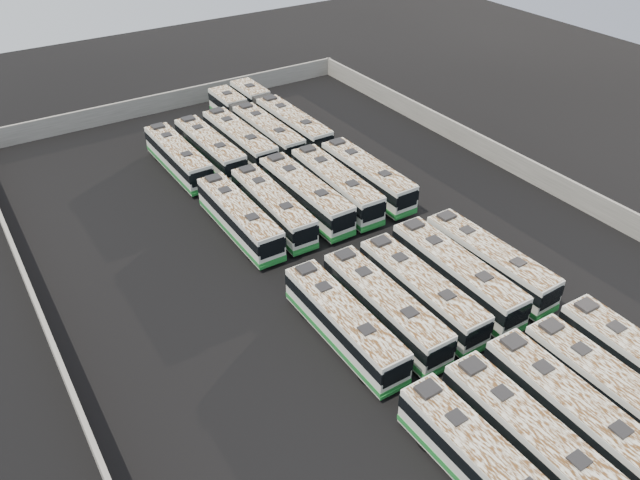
# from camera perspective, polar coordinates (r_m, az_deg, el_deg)

# --- Properties ---
(ground) EXTENTS (140.00, 140.00, 0.00)m
(ground) POSITION_cam_1_polar(r_m,az_deg,el_deg) (50.37, 2.20, -1.63)
(ground) COLOR black
(ground) RESTS_ON ground
(perimeter_wall) EXTENTS (45.20, 73.20, 2.20)m
(perimeter_wall) POSITION_cam_1_polar(r_m,az_deg,el_deg) (49.73, 2.23, -0.61)
(perimeter_wall) COLOR slate
(perimeter_wall) RESTS_ON ground
(bus_front_far_left) EXTENTS (2.59, 11.61, 3.26)m
(bus_front_far_left) POSITION_cam_1_polar(r_m,az_deg,el_deg) (35.49, 15.03, -19.49)
(bus_front_far_left) COLOR silver
(bus_front_far_left) RESTS_ON ground
(bus_front_left) EXTENTS (2.51, 11.84, 3.34)m
(bus_front_left) POSITION_cam_1_polar(r_m,az_deg,el_deg) (37.14, 18.92, -17.08)
(bus_front_left) COLOR silver
(bus_front_left) RESTS_ON ground
(bus_front_center) EXTENTS (2.73, 11.97, 3.36)m
(bus_front_center) POSITION_cam_1_polar(r_m,az_deg,el_deg) (39.20, 22.21, -14.53)
(bus_front_center) COLOR silver
(bus_front_center) RESTS_ON ground
(bus_front_right) EXTENTS (2.52, 11.58, 3.26)m
(bus_front_right) POSITION_cam_1_polar(r_m,az_deg,el_deg) (41.31, 25.07, -12.48)
(bus_front_right) COLOR silver
(bus_front_right) RESTS_ON ground
(bus_midfront_far_left) EXTENTS (2.50, 11.51, 3.24)m
(bus_midfront_far_left) POSITION_cam_1_polar(r_m,az_deg,el_deg) (41.86, 2.19, -7.60)
(bus_midfront_far_left) COLOR silver
(bus_midfront_far_left) RESTS_ON ground
(bus_midfront_left) EXTENTS (2.53, 11.69, 3.29)m
(bus_midfront_left) POSITION_cam_1_polar(r_m,az_deg,el_deg) (43.23, 5.92, -6.12)
(bus_midfront_left) COLOR silver
(bus_midfront_left) RESTS_ON ground
(bus_midfront_center) EXTENTS (2.52, 11.62, 3.27)m
(bus_midfront_center) POSITION_cam_1_polar(r_m,az_deg,el_deg) (44.92, 9.20, -4.63)
(bus_midfront_center) COLOR silver
(bus_midfront_center) RESTS_ON ground
(bus_midfront_right) EXTENTS (2.67, 12.08, 3.40)m
(bus_midfront_right) POSITION_cam_1_polar(r_m,az_deg,el_deg) (46.89, 12.30, -3.03)
(bus_midfront_right) COLOR silver
(bus_midfront_right) RESTS_ON ground
(bus_midfront_far_right) EXTENTS (2.75, 11.65, 3.26)m
(bus_midfront_far_right) POSITION_cam_1_polar(r_m,az_deg,el_deg) (48.91, 15.18, -1.84)
(bus_midfront_far_right) COLOR silver
(bus_midfront_far_right) RESTS_ON ground
(bus_midback_far_left) EXTENTS (2.54, 11.67, 3.28)m
(bus_midback_far_left) POSITION_cam_1_polar(r_m,az_deg,el_deg) (52.65, -7.39, 2.06)
(bus_midback_far_left) COLOR silver
(bus_midback_far_left) RESTS_ON ground
(bus_midback_left) EXTENTS (2.72, 11.58, 3.25)m
(bus_midback_left) POSITION_cam_1_polar(r_m,az_deg,el_deg) (53.86, -4.35, 3.06)
(bus_midback_left) COLOR silver
(bus_midback_left) RESTS_ON ground
(bus_midback_center) EXTENTS (2.70, 12.08, 3.40)m
(bus_midback_center) POSITION_cam_1_polar(r_m,az_deg,el_deg) (55.33, -1.38, 4.17)
(bus_midback_center) COLOR silver
(bus_midback_center) RESTS_ON ground
(bus_midback_right) EXTENTS (2.85, 12.08, 3.39)m
(bus_midback_right) POSITION_cam_1_polar(r_m,az_deg,el_deg) (56.78, 1.45, 5.03)
(bus_midback_right) COLOR silver
(bus_midback_right) RESTS_ON ground
(bus_midback_far_right) EXTENTS (2.57, 11.84, 3.33)m
(bus_midback_far_right) POSITION_cam_1_polar(r_m,az_deg,el_deg) (58.51, 4.31, 5.86)
(bus_midback_far_right) COLOR silver
(bus_midback_far_right) RESTS_ON ground
(bus_back_far_left) EXTENTS (2.55, 11.55, 3.25)m
(bus_back_far_left) POSITION_cam_1_polar(r_m,az_deg,el_deg) (63.41, -12.85, 7.40)
(bus_back_far_left) COLOR silver
(bus_back_far_left) RESTS_ON ground
(bus_back_left) EXTENTS (2.75, 11.68, 3.28)m
(bus_back_left) POSITION_cam_1_polar(r_m,az_deg,el_deg) (64.43, -10.03, 8.23)
(bus_back_left) COLOR silver
(bus_back_left) RESTS_ON ground
(bus_back_center) EXTENTS (2.74, 12.07, 3.39)m
(bus_back_center) POSITION_cam_1_polar(r_m,az_deg,el_deg) (65.49, -7.37, 8.98)
(bus_back_center) COLOR silver
(bus_back_center) RESTS_ON ground
(bus_back_right) EXTENTS (2.56, 18.00, 3.26)m
(bus_back_right) POSITION_cam_1_polar(r_m,az_deg,el_deg) (69.36, -6.05, 10.53)
(bus_back_right) COLOR silver
(bus_back_right) RESTS_ON ground
(bus_back_far_right) EXTENTS (2.70, 18.62, 3.37)m
(bus_back_far_right) POSITION_cam_1_polar(r_m,az_deg,el_deg) (70.87, -3.83, 11.24)
(bus_back_far_right) COLOR silver
(bus_back_far_right) RESTS_ON ground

